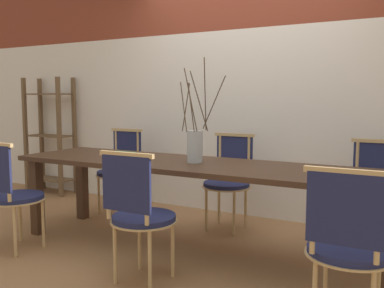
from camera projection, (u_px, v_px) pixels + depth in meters
name	position (u px, v px, depth m)	size (l,w,h in m)	color
ground_plane	(192.00, 251.00, 3.52)	(16.00, 16.00, 0.00)	#9E7047
wall_rear	(249.00, 64.00, 4.45)	(12.00, 0.06, 3.20)	white
dining_table	(192.00, 173.00, 3.45)	(3.14, 0.80, 0.73)	#422B1C
chair_near_leftend	(11.00, 192.00, 3.47)	(0.46, 0.46, 0.91)	#1E234C
chair_near_left	(140.00, 212.00, 2.86)	(0.46, 0.46, 0.91)	#1E234C
chair_near_center	(348.00, 244.00, 2.23)	(0.46, 0.46, 0.91)	#1E234C
chair_far_leftend	(120.00, 167.00, 4.70)	(0.46, 0.46, 0.91)	#1E234C
chair_far_left	(229.00, 178.00, 4.08)	(0.46, 0.46, 0.91)	#1E234C
chair_far_center	(374.00, 192.00, 3.47)	(0.46, 0.46, 0.91)	#1E234C
vase_centerpiece	(195.00, 144.00, 3.43)	(0.38, 0.38, 0.83)	#B2BCC1
book_stack	(121.00, 155.00, 3.69)	(0.25, 0.21, 0.05)	#842D8C
shelving_rack	(50.00, 136.00, 5.62)	(0.66, 0.31, 1.52)	brown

